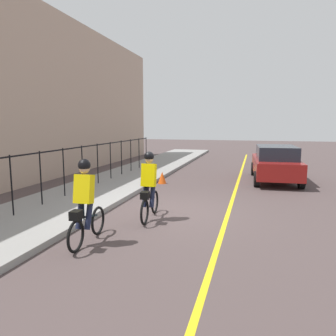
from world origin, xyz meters
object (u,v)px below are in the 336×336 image
(cyclist_follow, at_px, (85,202))
(patrol_sedan, at_px, (275,163))
(traffic_cone_near, at_px, (162,178))
(cyclist_lead, at_px, (149,186))

(cyclist_follow, distance_m, patrol_sedan, 9.83)
(cyclist_follow, relative_size, traffic_cone_near, 3.56)
(cyclist_follow, xyz_separation_m, patrol_sedan, (8.85, -4.28, -0.09))
(traffic_cone_near, bearing_deg, patrol_sedan, -68.62)
(cyclist_lead, distance_m, cyclist_follow, 2.14)
(cyclist_follow, xyz_separation_m, traffic_cone_near, (7.02, 0.39, -0.65))
(cyclist_lead, relative_size, patrol_sedan, 0.41)
(cyclist_lead, bearing_deg, cyclist_follow, 156.55)
(patrol_sedan, relative_size, traffic_cone_near, 8.76)
(patrol_sedan, bearing_deg, traffic_cone_near, 108.45)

